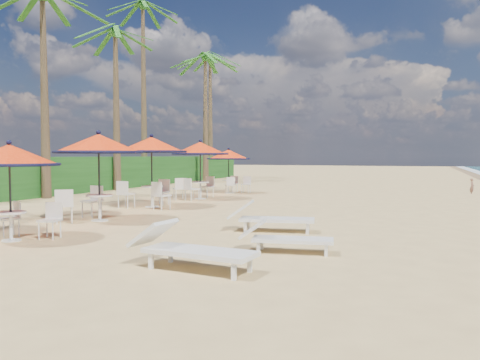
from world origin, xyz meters
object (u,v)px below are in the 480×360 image
object	(u,v)px
lounger_near	(188,247)
lounger_far	(268,217)
station_2	(151,154)
station_4	(230,160)
station_3	(199,155)
station_0	(12,164)
lounger_mid	(283,237)
station_1	(96,152)

from	to	relation	value
lounger_near	lounger_far	world-z (taller)	lounger_near
station_2	station_4	size ratio (longest dim) A/B	1.17
station_3	station_4	size ratio (longest dim) A/B	1.13
station_0	lounger_mid	distance (m)	6.11
station_2	lounger_far	world-z (taller)	station_2
lounger_mid	lounger_far	world-z (taller)	lounger_far
station_4	lounger_far	world-z (taller)	station_4
lounger_far	station_4	bearing A→B (deg)	105.21
station_0	station_4	xyz separation A→B (m)	(-0.57, 13.69, -0.03)
lounger_mid	station_0	bearing A→B (deg)	178.59
station_1	lounger_far	bearing A→B (deg)	0.30
station_3	lounger_near	size ratio (longest dim) A/B	1.14
station_2	lounger_mid	world-z (taller)	station_2
station_0	lounger_mid	size ratio (longest dim) A/B	1.18
station_1	lounger_far	xyz separation A→B (m)	(5.12, 0.03, -1.62)
station_1	station_3	distance (m)	7.11
station_2	station_4	distance (m)	6.87
station_0	lounger_near	distance (m)	5.04
station_4	lounger_far	distance (m)	11.83
station_2	station_4	world-z (taller)	station_2
station_1	lounger_mid	bearing A→B (deg)	-20.10
station_1	station_2	size ratio (longest dim) A/B	0.98
lounger_mid	station_4	bearing A→B (deg)	106.19
station_1	lounger_mid	size ratio (longest dim) A/B	1.39
station_2	station_0	bearing A→B (deg)	-83.65
station_3	lounger_mid	world-z (taller)	station_3
station_3	lounger_near	world-z (taller)	station_3
station_1	station_3	size ratio (longest dim) A/B	1.01
lounger_mid	lounger_far	size ratio (longest dim) A/B	0.85
lounger_near	station_0	bearing A→B (deg)	174.78
station_2	station_3	world-z (taller)	station_2
station_2	station_3	bearing A→B (deg)	87.20
lounger_far	station_0	bearing A→B (deg)	-158.22
station_0	lounger_mid	xyz separation A→B (m)	(5.87, 0.96, -1.38)
station_4	lounger_far	xyz separation A→B (m)	(5.39, -10.45, -1.30)
lounger_far	station_3	bearing A→B (deg)	115.29
station_2	lounger_far	bearing A→B (deg)	-32.68
lounger_far	lounger_mid	bearing A→B (deg)	-77.48
station_0	station_1	world-z (taller)	station_1
station_3	lounger_far	world-z (taller)	station_3
station_1	station_4	distance (m)	10.48
station_0	station_3	bearing A→B (deg)	93.26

